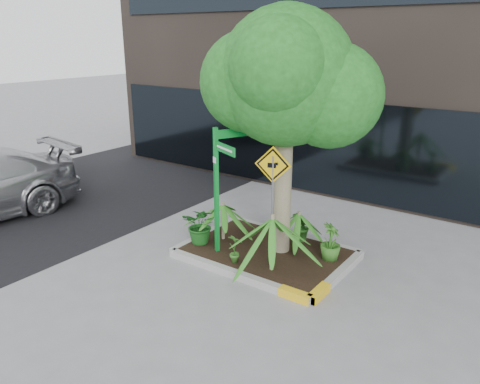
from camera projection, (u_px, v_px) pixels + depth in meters
The scene contains 13 objects.
ground at pixel (250, 259), 9.52m from camera, with size 80.00×80.00×0.00m, color gray.
asphalt_road at pixel (59, 198), 13.11m from camera, with size 7.00×80.00×0.01m, color black.
planter at pixel (267, 253), 9.57m from camera, with size 3.35×2.36×0.15m.
tree at pixel (287, 77), 8.53m from camera, with size 3.30×2.92×4.95m.
palm_front at pixel (273, 218), 8.48m from camera, with size 1.24×1.24×1.38m.
palm_left at pixel (223, 205), 9.89m from camera, with size 0.94×0.94×1.04m.
palm_back at pixel (299, 214), 9.63m from camera, with size 0.84×0.84×0.93m.
shrub_a at pixel (201, 225), 9.80m from camera, with size 0.73×0.73×0.82m, color #175218.
shrub_b at pixel (331, 242), 9.08m from camera, with size 0.41×0.41×0.73m, color #306B20.
shrub_c at pixel (235, 248), 8.98m from camera, with size 0.32×0.32×0.60m, color #326E22.
shrub_d at pixel (302, 227), 9.89m from camera, with size 0.37×0.37×0.67m, color #225D1A.
street_sign_post at pixel (220, 180), 9.08m from camera, with size 0.73×1.00×2.69m.
cattle_sign at pixel (273, 185), 8.71m from camera, with size 0.68×0.21×2.28m.
Camera 1 is at (4.84, -7.11, 4.32)m, focal length 35.00 mm.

